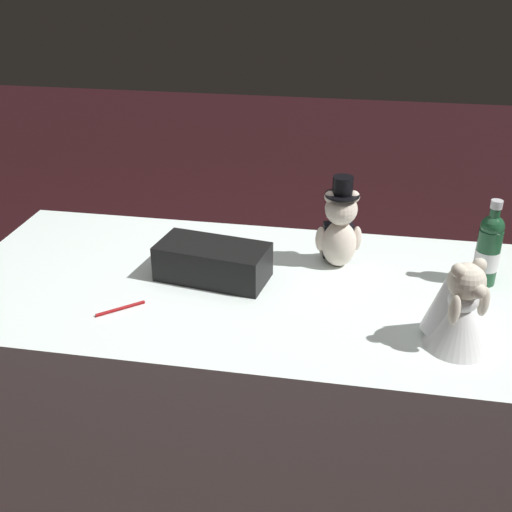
% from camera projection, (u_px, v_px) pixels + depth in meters
% --- Properties ---
extents(ground_plane, '(12.00, 12.00, 0.00)m').
position_uv_depth(ground_plane, '(256.00, 472.00, 2.29)').
color(ground_plane, black).
extents(reception_table, '(1.88, 0.88, 0.78)m').
position_uv_depth(reception_table, '(256.00, 386.00, 2.11)').
color(reception_table, white).
rests_on(reception_table, ground_plane).
extents(teddy_bear_groom, '(0.15, 0.14, 0.30)m').
position_uv_depth(teddy_bear_groom, '(340.00, 229.00, 2.00)').
color(teddy_bear_groom, beige).
rests_on(teddy_bear_groom, reception_table).
extents(teddy_bear_bride, '(0.21, 0.22, 0.25)m').
position_uv_depth(teddy_bear_bride, '(457.00, 308.00, 1.61)').
color(teddy_bear_bride, white).
rests_on(teddy_bear_bride, reception_table).
extents(champagne_bottle, '(0.07, 0.07, 0.27)m').
position_uv_depth(champagne_bottle, '(488.00, 249.00, 1.89)').
color(champagne_bottle, '#1C4C2C').
rests_on(champagne_bottle, reception_table).
extents(signing_pen, '(0.12, 0.11, 0.01)m').
position_uv_depth(signing_pen, '(122.00, 308.00, 1.80)').
color(signing_pen, maroon).
rests_on(signing_pen, reception_table).
extents(gift_case_black, '(0.36, 0.22, 0.11)m').
position_uv_depth(gift_case_black, '(213.00, 262.00, 1.95)').
color(gift_case_black, black).
rests_on(gift_case_black, reception_table).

